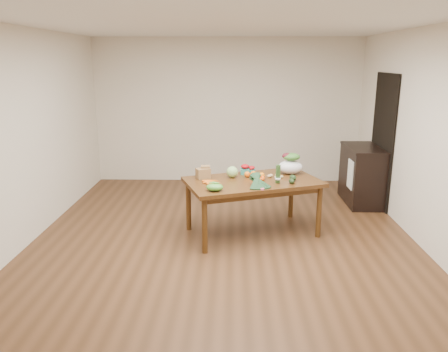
{
  "coord_description": "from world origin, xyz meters",
  "views": [
    {
      "loc": [
        0.12,
        -5.27,
        2.3
      ],
      "look_at": [
        0.0,
        0.0,
        0.89
      ],
      "focal_mm": 35.0,
      "sensor_mm": 36.0,
      "label": 1
    }
  ],
  "objects_px": {
    "dining_table": "(252,207)",
    "salad_bag": "(290,164)",
    "cabinet": "(362,175)",
    "kale_bunch": "(259,181)",
    "mandarin_cluster": "(259,178)",
    "asparagus_bundle": "(278,174)",
    "paper_bag": "(203,172)",
    "cabbage": "(232,172)"
  },
  "relations": [
    {
      "from": "dining_table",
      "to": "asparagus_bundle",
      "type": "distance_m",
      "value": 0.61
    },
    {
      "from": "kale_bunch",
      "to": "salad_bag",
      "type": "bearing_deg",
      "value": 36.08
    },
    {
      "from": "paper_bag",
      "to": "cabbage",
      "type": "bearing_deg",
      "value": 7.74
    },
    {
      "from": "dining_table",
      "to": "salad_bag",
      "type": "bearing_deg",
      "value": 13.32
    },
    {
      "from": "dining_table",
      "to": "kale_bunch",
      "type": "bearing_deg",
      "value": -99.42
    },
    {
      "from": "dining_table",
      "to": "asparagus_bundle",
      "type": "xyz_separation_m",
      "value": [
        0.31,
        -0.14,
        0.5
      ]
    },
    {
      "from": "paper_bag",
      "to": "salad_bag",
      "type": "xyz_separation_m",
      "value": [
        1.2,
        0.27,
        0.05
      ]
    },
    {
      "from": "paper_bag",
      "to": "asparagus_bundle",
      "type": "bearing_deg",
      "value": -12.82
    },
    {
      "from": "paper_bag",
      "to": "salad_bag",
      "type": "distance_m",
      "value": 1.23
    },
    {
      "from": "paper_bag",
      "to": "kale_bunch",
      "type": "distance_m",
      "value": 0.84
    },
    {
      "from": "dining_table",
      "to": "cabinet",
      "type": "height_order",
      "value": "cabinet"
    },
    {
      "from": "dining_table",
      "to": "paper_bag",
      "type": "distance_m",
      "value": 0.81
    },
    {
      "from": "mandarin_cluster",
      "to": "kale_bunch",
      "type": "relative_size",
      "value": 0.45
    },
    {
      "from": "dining_table",
      "to": "cabinet",
      "type": "xyz_separation_m",
      "value": [
        1.84,
        1.36,
        0.1
      ]
    },
    {
      "from": "cabinet",
      "to": "paper_bag",
      "type": "bearing_deg",
      "value": -152.82
    },
    {
      "from": "dining_table",
      "to": "paper_bag",
      "type": "xyz_separation_m",
      "value": [
        -0.67,
        0.08,
        0.46
      ]
    },
    {
      "from": "kale_bunch",
      "to": "salad_bag",
      "type": "xyz_separation_m",
      "value": [
        0.47,
        0.7,
        0.05
      ]
    },
    {
      "from": "cabinet",
      "to": "kale_bunch",
      "type": "height_order",
      "value": "cabinet"
    },
    {
      "from": "salad_bag",
      "to": "mandarin_cluster",
      "type": "bearing_deg",
      "value": -140.81
    },
    {
      "from": "kale_bunch",
      "to": "salad_bag",
      "type": "distance_m",
      "value": 0.84
    },
    {
      "from": "cabinet",
      "to": "dining_table",
      "type": "bearing_deg",
      "value": -143.44
    },
    {
      "from": "mandarin_cluster",
      "to": "asparagus_bundle",
      "type": "xyz_separation_m",
      "value": [
        0.23,
        -0.13,
        0.08
      ]
    },
    {
      "from": "cabinet",
      "to": "asparagus_bundle",
      "type": "bearing_deg",
      "value": -135.3
    },
    {
      "from": "cabinet",
      "to": "kale_bunch",
      "type": "relative_size",
      "value": 2.55
    },
    {
      "from": "kale_bunch",
      "to": "cabbage",
      "type": "bearing_deg",
      "value": 105.48
    },
    {
      "from": "cabinet",
      "to": "cabbage",
      "type": "xyz_separation_m",
      "value": [
        -2.11,
        -1.23,
        0.36
      ]
    },
    {
      "from": "dining_table",
      "to": "cabinet",
      "type": "distance_m",
      "value": 2.29
    },
    {
      "from": "cabbage",
      "to": "mandarin_cluster",
      "type": "relative_size",
      "value": 0.86
    },
    {
      "from": "paper_bag",
      "to": "mandarin_cluster",
      "type": "bearing_deg",
      "value": -7.35
    },
    {
      "from": "cabinet",
      "to": "asparagus_bundle",
      "type": "relative_size",
      "value": 4.08
    },
    {
      "from": "paper_bag",
      "to": "asparagus_bundle",
      "type": "relative_size",
      "value": 0.94
    },
    {
      "from": "paper_bag",
      "to": "cabbage",
      "type": "relative_size",
      "value": 1.53
    },
    {
      "from": "cabinet",
      "to": "mandarin_cluster",
      "type": "bearing_deg",
      "value": -141.77
    },
    {
      "from": "cabinet",
      "to": "salad_bag",
      "type": "xyz_separation_m",
      "value": [
        -1.3,
        -1.02,
        0.41
      ]
    },
    {
      "from": "dining_table",
      "to": "cabbage",
      "type": "relative_size",
      "value": 11.25
    },
    {
      "from": "paper_bag",
      "to": "mandarin_cluster",
      "type": "xyz_separation_m",
      "value": [
        0.75,
        -0.1,
        -0.04
      ]
    },
    {
      "from": "mandarin_cluster",
      "to": "kale_bunch",
      "type": "distance_m",
      "value": 0.33
    },
    {
      "from": "dining_table",
      "to": "salad_bag",
      "type": "height_order",
      "value": "salad_bag"
    },
    {
      "from": "kale_bunch",
      "to": "asparagus_bundle",
      "type": "distance_m",
      "value": 0.33
    },
    {
      "from": "paper_bag",
      "to": "cabinet",
      "type": "bearing_deg",
      "value": 27.18
    },
    {
      "from": "dining_table",
      "to": "mandarin_cluster",
      "type": "xyz_separation_m",
      "value": [
        0.08,
        -0.02,
        0.42
      ]
    },
    {
      "from": "cabinet",
      "to": "salad_bag",
      "type": "bearing_deg",
      "value": -142.1
    }
  ]
}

